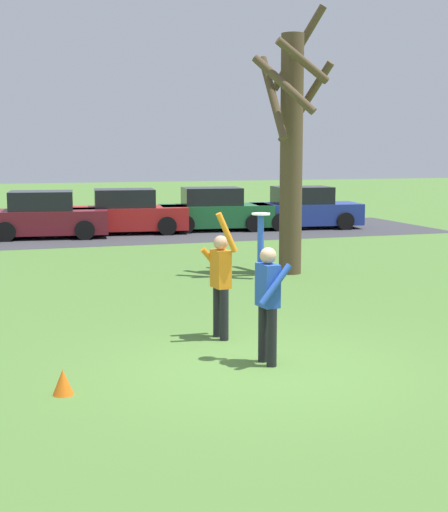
# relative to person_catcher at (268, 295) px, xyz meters

# --- Properties ---
(ground_plane) EXTENTS (120.00, 120.00, 0.00)m
(ground_plane) POSITION_rel_person_catcher_xyz_m (-0.13, -0.07, -0.98)
(ground_plane) COLOR #4C7533
(person_catcher) EXTENTS (0.49, 0.56, 2.08)m
(person_catcher) POSITION_rel_person_catcher_xyz_m (0.00, 0.00, 0.00)
(person_catcher) COLOR black
(person_catcher) RESTS_ON ground_plane
(person_defender) EXTENTS (0.49, 0.58, 2.04)m
(person_defender) POSITION_rel_person_catcher_xyz_m (-0.18, 1.58, -0.00)
(person_defender) COLOR black
(person_defender) RESTS_ON ground_plane
(frisbee_disc) EXTENTS (0.26, 0.26, 0.02)m
(frisbee_disc) POSITION_rel_person_catcher_xyz_m (-0.03, 0.22, 1.11)
(frisbee_disc) COLOR white
(frisbee_disc) RESTS_ON person_catcher
(parked_car_maroon) EXTENTS (4.29, 2.42, 1.59)m
(parked_car_maroon) POSITION_rel_person_catcher_xyz_m (-1.69, 16.59, -0.25)
(parked_car_maroon) COLOR maroon
(parked_car_maroon) RESTS_ON ground_plane
(parked_car_red) EXTENTS (4.29, 2.42, 1.59)m
(parked_car_red) POSITION_rel_person_catcher_xyz_m (1.25, 17.09, -0.25)
(parked_car_red) COLOR red
(parked_car_red) RESTS_ON ground_plane
(parked_car_green) EXTENTS (4.29, 2.42, 1.59)m
(parked_car_green) POSITION_rel_person_catcher_xyz_m (4.53, 17.12, -0.25)
(parked_car_green) COLOR #1E6633
(parked_car_green) RESTS_ON ground_plane
(parked_car_blue) EXTENTS (4.29, 2.42, 1.59)m
(parked_car_blue) POSITION_rel_person_catcher_xyz_m (8.03, 16.80, -0.25)
(parked_car_blue) COLOR #233893
(parked_car_blue) RESTS_ON ground_plane
(parking_strip) EXTENTS (25.72, 6.40, 0.01)m
(parking_strip) POSITION_rel_person_catcher_xyz_m (-0.13, 16.80, -0.98)
(parking_strip) COLOR #38383D
(parking_strip) RESTS_ON ground_plane
(bare_tree_tall) EXTENTS (2.15, 2.15, 6.40)m
(bare_tree_tall) POSITION_rel_person_catcher_xyz_m (3.35, 7.12, 2.17)
(bare_tree_tall) COLOR brown
(bare_tree_tall) RESTS_ON ground_plane
(field_cone_orange) EXTENTS (0.26, 0.26, 0.32)m
(field_cone_orange) POSITION_rel_person_catcher_xyz_m (-2.87, -0.48, -0.82)
(field_cone_orange) COLOR orange
(field_cone_orange) RESTS_ON ground_plane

